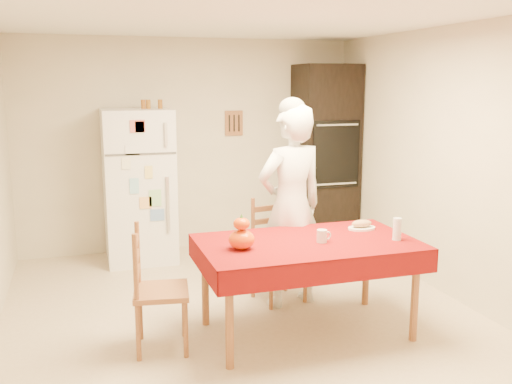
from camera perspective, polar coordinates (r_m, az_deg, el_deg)
name	(u,v)px	position (r m, az deg, el deg)	size (l,w,h in m)	color
floor	(242,315)	(5.06, -1.42, -12.20)	(4.50, 4.50, 0.00)	tan
room_shell	(241,128)	(4.67, -1.51, 6.44)	(4.02, 4.52, 2.51)	beige
refrigerator	(139,186)	(6.49, -11.62, 0.59)	(0.75, 0.74, 1.70)	white
oven_cabinet	(325,155)	(7.09, 6.94, 3.65)	(0.70, 0.62, 2.20)	black
dining_table	(307,250)	(4.52, 5.16, -5.75)	(1.70, 1.00, 0.76)	brown
chair_far	(276,245)	(5.28, 1.97, -5.34)	(0.49, 0.47, 0.95)	brown
chair_left	(152,285)	(4.35, -10.34, -9.11)	(0.46, 0.47, 0.95)	brown
seated_woman	(291,207)	(5.06, 3.52, -1.48)	(0.66, 0.43, 1.80)	silver
coffee_mug	(322,236)	(4.46, 6.60, -4.40)	(0.08, 0.08, 0.10)	silver
pumpkin_lower	(242,239)	(4.26, -1.45, -4.76)	(0.20, 0.20, 0.15)	#E75B05
pumpkin_upper	(242,224)	(4.23, -1.46, -3.19)	(0.12, 0.12, 0.09)	#EE4D05
wine_glass	(397,229)	(4.63, 13.93, -3.61)	(0.07, 0.07, 0.18)	silver
bread_plate	(362,228)	(4.92, 10.52, -3.57)	(0.24, 0.24, 0.02)	white
bread_loaf	(362,223)	(4.91, 10.53, -3.11)	(0.18, 0.10, 0.06)	#967749
spice_jar_left	(143,104)	(6.45, -11.21, 8.61)	(0.05, 0.05, 0.10)	brown
spice_jar_mid	(148,104)	(6.46, -10.72, 8.63)	(0.05, 0.05, 0.10)	#915C1A
spice_jar_right	(160,104)	(6.47, -9.56, 8.67)	(0.05, 0.05, 0.10)	brown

